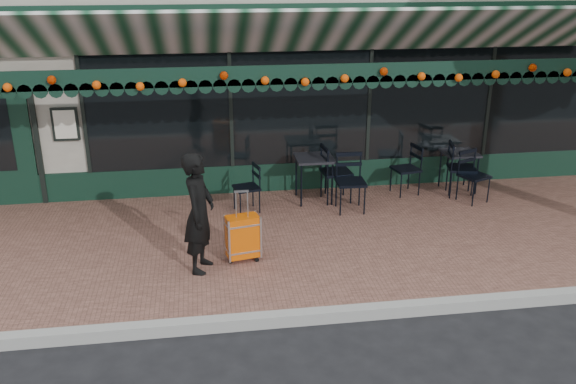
{
  "coord_description": "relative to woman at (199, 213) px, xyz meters",
  "views": [
    {
      "loc": [
        -1.52,
        -6.14,
        3.97
      ],
      "look_at": [
        -0.38,
        1.6,
        1.01
      ],
      "focal_mm": 38.0,
      "sensor_mm": 36.0,
      "label": 1
    }
  ],
  "objects": [
    {
      "name": "ground",
      "position": [
        1.6,
        -1.17,
        -0.95
      ],
      "size": [
        80.0,
        80.0,
        0.0
      ],
      "primitive_type": "plane",
      "color": "black",
      "rests_on": "ground"
    },
    {
      "name": "sidewalk",
      "position": [
        1.6,
        0.83,
        -0.88
      ],
      "size": [
        18.0,
        4.0,
        0.15
      ],
      "primitive_type": "cube",
      "color": "brown",
      "rests_on": "ground"
    },
    {
      "name": "curb",
      "position": [
        1.6,
        -1.25,
        -0.88
      ],
      "size": [
        18.0,
        0.16,
        0.15
      ],
      "primitive_type": "cube",
      "color": "#9E9E99",
      "rests_on": "ground"
    },
    {
      "name": "restaurant_building",
      "position": [
        1.6,
        6.67,
        1.32
      ],
      "size": [
        12.0,
        9.6,
        4.5
      ],
      "color": "gray",
      "rests_on": "ground"
    },
    {
      "name": "woman",
      "position": [
        0.0,
        0.0,
        0.0
      ],
      "size": [
        0.54,
        0.67,
        1.6
      ],
      "primitive_type": "imported",
      "rotation": [
        0.0,
        0.0,
        1.27
      ],
      "color": "black",
      "rests_on": "sidewalk"
    },
    {
      "name": "suitcase",
      "position": [
        0.56,
        0.18,
        -0.47
      ],
      "size": [
        0.48,
        0.32,
        1.0
      ],
      "rotation": [
        0.0,
        0.0,
        0.2
      ],
      "color": "#DB5306",
      "rests_on": "sidewalk"
    },
    {
      "name": "cafe_table_a",
      "position": [
        4.55,
        2.34,
        -0.16
      ],
      "size": [
        0.58,
        0.58,
        0.71
      ],
      "color": "black",
      "rests_on": "sidewalk"
    },
    {
      "name": "cafe_table_b",
      "position": [
        1.93,
        2.24,
        -0.11
      ],
      "size": [
        0.62,
        0.62,
        0.77
      ],
      "color": "black",
      "rests_on": "sidewalk"
    },
    {
      "name": "chair_a_left",
      "position": [
        3.57,
        2.33,
        -0.36
      ],
      "size": [
        0.52,
        0.52,
        0.88
      ],
      "primitive_type": null,
      "rotation": [
        0.0,
        0.0,
        -1.38
      ],
      "color": "black",
      "rests_on": "sidewalk"
    },
    {
      "name": "chair_a_right",
      "position": [
        4.5,
        2.12,
        -0.32
      ],
      "size": [
        0.58,
        0.58,
        0.96
      ],
      "primitive_type": null,
      "rotation": [
        0.0,
        0.0,
        1.34
      ],
      "color": "black",
      "rests_on": "sidewalk"
    },
    {
      "name": "chair_a_front",
      "position": [
        4.59,
        1.8,
        -0.36
      ],
      "size": [
        0.58,
        0.58,
        0.88
      ],
      "primitive_type": null,
      "rotation": [
        0.0,
        0.0,
        0.4
      ],
      "color": "black",
      "rests_on": "sidewalk"
    },
    {
      "name": "chair_b_left",
      "position": [
        0.76,
        1.91,
        -0.4
      ],
      "size": [
        0.48,
        0.48,
        0.8
      ],
      "primitive_type": null,
      "rotation": [
        0.0,
        0.0,
        -1.33
      ],
      "color": "black",
      "rests_on": "sidewalk"
    },
    {
      "name": "chair_b_right",
      "position": [
        2.3,
        2.18,
        -0.31
      ],
      "size": [
        0.53,
        0.53,
        0.99
      ],
      "primitive_type": null,
      "rotation": [
        0.0,
        0.0,
        1.64
      ],
      "color": "black",
      "rests_on": "sidewalk"
    },
    {
      "name": "chair_b_front",
      "position": [
        2.43,
        1.7,
        -0.32
      ],
      "size": [
        0.5,
        0.5,
        0.96
      ],
      "primitive_type": null,
      "rotation": [
        0.0,
        0.0,
        -0.04
      ],
      "color": "black",
      "rests_on": "sidewalk"
    }
  ]
}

